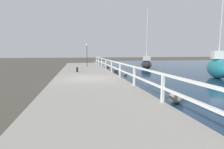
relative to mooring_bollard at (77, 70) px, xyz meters
name	(u,v)px	position (x,y,z in m)	size (l,w,h in m)	color
ground_plane	(88,83)	(0.77, -4.03, -0.58)	(120.00, 120.00, 0.00)	#4C473D
dock_walkway	(88,81)	(0.77, -4.03, -0.40)	(4.73, 36.00, 0.35)	#9E998E
railing	(120,67)	(3.03, -4.03, 0.50)	(0.10, 32.50, 1.06)	white
boulder_near_dock	(125,74)	(4.37, -0.70, -0.44)	(0.37, 0.33, 0.28)	#666056
boulder_upstream	(108,67)	(4.23, 7.63, -0.43)	(0.38, 0.34, 0.29)	gray
boulder_downstream	(106,67)	(3.64, 6.32, -0.32)	(0.67, 0.60, 0.50)	gray
boulder_far_strip	(176,98)	(4.10, -9.65, -0.34)	(0.64, 0.57, 0.48)	gray
boulder_water_edge	(116,70)	(4.14, 2.37, -0.35)	(0.61, 0.55, 0.46)	#666056
boulder_mid_strip	(111,69)	(4.01, 4.67, -0.44)	(0.36, 0.33, 0.27)	gray
mooring_bollard	(77,70)	(0.00, 0.00, 0.00)	(0.19, 0.19, 0.46)	black
dock_lamp	(87,51)	(1.21, 5.61, 1.76)	(0.23, 0.23, 2.80)	#2D2D33
sailboat_teal	(218,67)	(11.52, -3.65, 0.32)	(2.74, 3.88, 7.63)	#1E707A
sailboat_black	(146,63)	(8.98, 5.62, 0.09)	(3.25, 5.96, 7.62)	black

